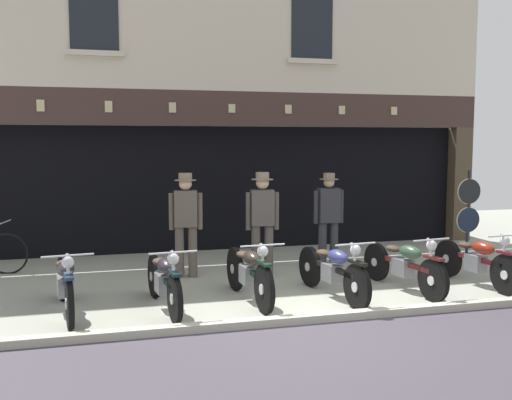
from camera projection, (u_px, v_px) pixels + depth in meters
ground at (351, 354)px, 6.41m from camera, size 23.35×22.00×0.18m
shop_facade at (213, 166)px, 13.93m from camera, size 11.65×4.42×6.17m
motorcycle_far_left at (65, 282)px, 7.74m from camera, size 0.62×2.04×0.91m
motorcycle_left at (164, 279)px, 7.93m from camera, size 0.62×1.94×0.91m
motorcycle_center_left at (249, 272)px, 8.34m from camera, size 0.62×1.99×0.93m
motorcycle_center at (333, 269)px, 8.54m from camera, size 0.62×2.02×0.91m
motorcycle_center_right at (404, 264)px, 8.94m from camera, size 0.62×2.01×0.91m
motorcycle_right at (477, 260)px, 9.26m from camera, size 0.62×1.93×0.91m
salesman_left at (186, 219)px, 9.77m from camera, size 0.56×0.36×1.76m
shopkeeper_center at (262, 219)px, 9.77m from camera, size 0.56×0.37×1.77m
salesman_right at (329, 216)px, 10.52m from camera, size 0.56×0.33×1.72m
tyre_sign_pole at (468, 207)px, 11.82m from camera, size 0.53×0.06×1.71m
advert_board_near at (116, 179)px, 11.80m from camera, size 0.81×0.03×0.98m
advert_board_far at (59, 179)px, 11.51m from camera, size 0.82×0.03×0.96m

